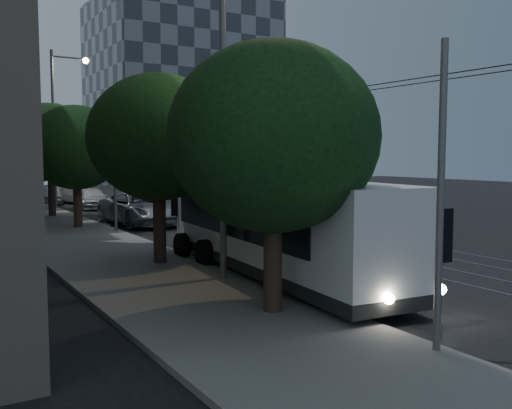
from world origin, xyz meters
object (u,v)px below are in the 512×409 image
object	(u,v)px
car_white_b	(92,199)
car_white_d	(53,195)
streetlamp_near	(235,58)
trolleybus	(272,225)
car_white_c	(75,194)
car_white_a	(125,212)
pickup_silver	(140,208)
streetlamp_far	(60,115)

from	to	relation	value
car_white_b	car_white_d	bearing A→B (deg)	111.23
car_white_b	streetlamp_near	size ratio (longest dim) A/B	0.42
trolleybus	car_white_d	bearing A→B (deg)	95.18
car_white_b	car_white_c	distance (m)	4.94
car_white_a	car_white_c	size ratio (longest dim) A/B	0.79
pickup_silver	car_white_a	size ratio (longest dim) A/B	1.75
car_white_b	car_white_d	world-z (taller)	car_white_d
streetlamp_near	trolleybus	bearing A→B (deg)	-2.56
pickup_silver	trolleybus	bearing A→B (deg)	-97.51
car_white_c	car_white_d	world-z (taller)	car_white_c
car_white_a	car_white_d	distance (m)	15.52
car_white_c	trolleybus	bearing A→B (deg)	-113.22
car_white_c	streetlamp_far	bearing A→B (deg)	-134.32
car_white_a	streetlamp_far	world-z (taller)	streetlamp_far
trolleybus	car_white_a	world-z (taller)	trolleybus
trolleybus	streetlamp_near	distance (m)	5.24
car_white_b	streetlamp_far	size ratio (longest dim) A/B	0.43
streetlamp_far	streetlamp_near	bearing A→B (deg)	-91.30
pickup_silver	car_white_d	xyz separation A→B (m)	(-1.30, 16.56, -0.19)
car_white_a	car_white_b	xyz separation A→B (m)	(0.82, 9.88, 0.06)
trolleybus	pickup_silver	size ratio (longest dim) A/B	1.88
car_white_b	car_white_d	size ratio (longest dim) A/B	1.15
pickup_silver	car_white_d	distance (m)	16.62
car_white_a	streetlamp_near	distance (m)	17.44
pickup_silver	car_white_b	distance (m)	10.95
car_white_a	car_white_c	distance (m)	14.84
trolleybus	car_white_d	xyz separation A→B (m)	(-0.20, 31.78, -0.96)
pickup_silver	streetlamp_near	distance (m)	16.42
car_white_c	streetlamp_near	size ratio (longest dim) A/B	0.42
car_white_d	streetlamp_far	xyz separation A→B (m)	(-0.47, -5.41, 5.90)
streetlamp_far	car_white_c	bearing A→B (deg)	66.33
pickup_silver	car_white_c	xyz separation A→B (m)	(0.30, 15.88, -0.12)
trolleybus	streetlamp_far	distance (m)	26.84
trolleybus	streetlamp_near	world-z (taller)	streetlamp_near
car_white_a	streetlamp_far	size ratio (longest dim) A/B	0.33
car_white_b	streetlamp_far	world-z (taller)	streetlamp_far
pickup_silver	streetlamp_far	world-z (taller)	streetlamp_far
car_white_a	car_white_c	world-z (taller)	car_white_c
car_white_d	streetlamp_near	distance (m)	32.31
car_white_a	car_white_c	bearing A→B (deg)	68.95
car_white_c	car_white_d	bearing A→B (deg)	136.21
trolleybus	car_white_d	distance (m)	31.80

